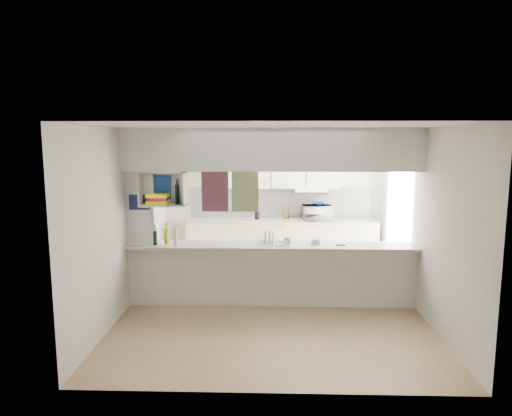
{
  "coord_description": "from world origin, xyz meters",
  "views": [
    {
      "loc": [
        -0.04,
        -6.51,
        2.43
      ],
      "look_at": [
        -0.25,
        0.5,
        1.38
      ],
      "focal_mm": 32.0,
      "sensor_mm": 36.0,
      "label": 1
    }
  ],
  "objects_px": {
    "bowl": "(319,204)",
    "dish_rack": "(273,238)",
    "microwave": "(317,213)",
    "wine_bottles": "(166,236)"
  },
  "relations": [
    {
      "from": "bowl",
      "to": "wine_bottles",
      "type": "xyz_separation_m",
      "value": [
        -2.44,
        -2.14,
        -0.19
      ]
    },
    {
      "from": "bowl",
      "to": "dish_rack",
      "type": "xyz_separation_m",
      "value": [
        -0.89,
        -2.04,
        -0.23
      ]
    },
    {
      "from": "wine_bottles",
      "to": "bowl",
      "type": "bearing_deg",
      "value": 41.2
    },
    {
      "from": "microwave",
      "to": "bowl",
      "type": "height_order",
      "value": "bowl"
    },
    {
      "from": "microwave",
      "to": "dish_rack",
      "type": "bearing_deg",
      "value": 59.23
    },
    {
      "from": "microwave",
      "to": "wine_bottles",
      "type": "bearing_deg",
      "value": 33.48
    },
    {
      "from": "microwave",
      "to": "bowl",
      "type": "bearing_deg",
      "value": -140.31
    },
    {
      "from": "dish_rack",
      "to": "wine_bottles",
      "type": "xyz_separation_m",
      "value": [
        -1.56,
        -0.09,
        0.03
      ]
    },
    {
      "from": "wine_bottles",
      "to": "microwave",
      "type": "bearing_deg",
      "value": 41.13
    },
    {
      "from": "microwave",
      "to": "dish_rack",
      "type": "distance_m",
      "value": 2.19
    }
  ]
}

